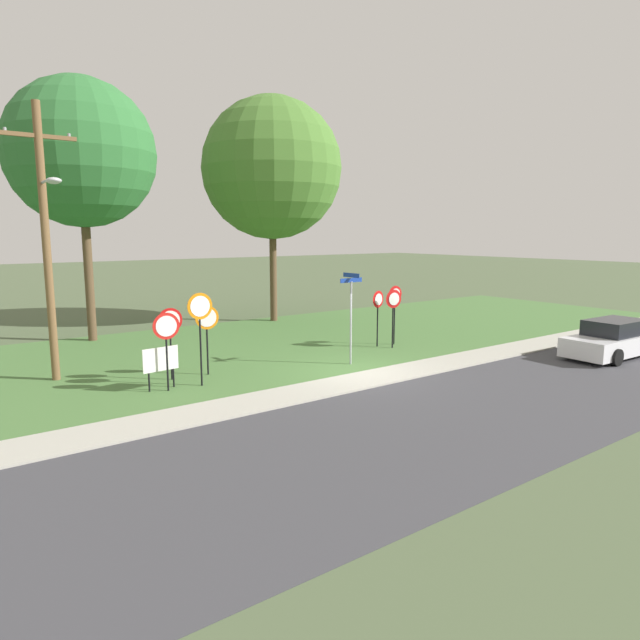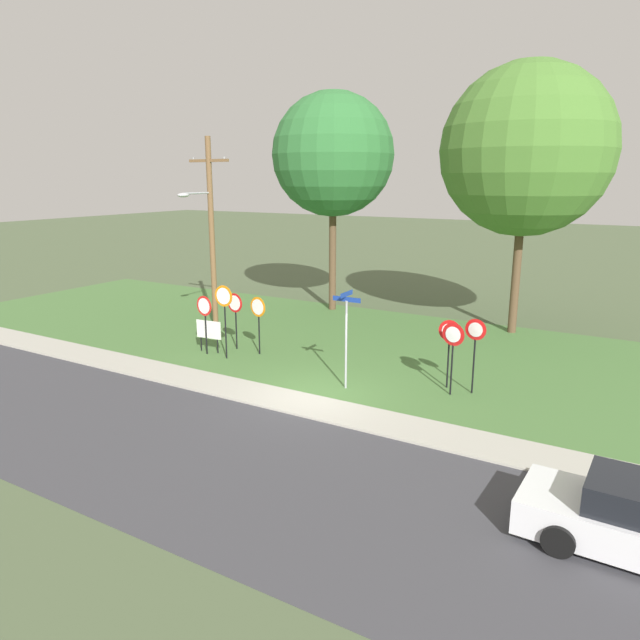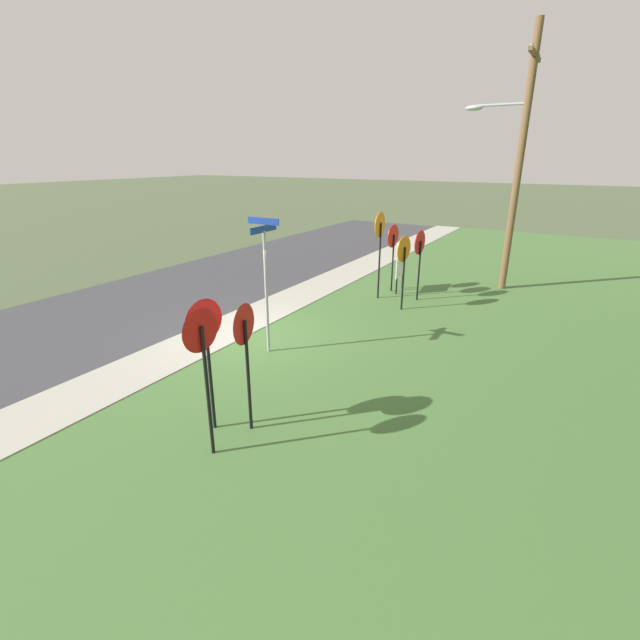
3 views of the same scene
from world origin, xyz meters
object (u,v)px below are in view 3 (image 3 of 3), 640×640
(stop_sign_far_left, at_px, (404,257))
(stop_sign_far_center, at_px, (420,250))
(yield_sign_near_right, at_px, (205,334))
(utility_pole, at_px, (516,154))
(yield_sign_near_left, at_px, (244,339))
(notice_board, at_px, (400,268))
(stop_sign_near_left, at_px, (380,236))
(stop_sign_near_right, at_px, (393,243))
(yield_sign_far_left, at_px, (202,349))
(street_name_post, at_px, (266,276))

(stop_sign_far_left, bearing_deg, stop_sign_far_center, -175.44)
(yield_sign_near_right, distance_m, utility_pole, 12.41)
(yield_sign_near_left, height_order, utility_pole, utility_pole)
(utility_pole, relative_size, notice_board, 6.66)
(notice_board, bearing_deg, stop_sign_far_left, 16.35)
(stop_sign_near_left, distance_m, stop_sign_near_right, 1.09)
(stop_sign_near_left, bearing_deg, notice_board, 161.97)
(stop_sign_near_right, relative_size, yield_sign_near_right, 0.98)
(stop_sign_far_center, height_order, utility_pole, utility_pole)
(yield_sign_near_right, height_order, yield_sign_far_left, yield_sign_far_left)
(stop_sign_far_left, height_order, stop_sign_far_center, stop_sign_far_center)
(yield_sign_near_left, height_order, street_name_post, street_name_post)
(yield_sign_far_left, bearing_deg, street_name_post, -152.85)
(stop_sign_near_left, relative_size, stop_sign_far_left, 1.24)
(yield_sign_near_left, distance_m, utility_pole, 12.03)
(yield_sign_near_left, distance_m, yield_sign_far_left, 0.86)
(stop_sign_far_center, height_order, yield_sign_near_left, same)
(yield_sign_near_left, bearing_deg, street_name_post, -159.50)
(yield_sign_near_right, distance_m, notice_board, 9.61)
(yield_sign_far_left, height_order, utility_pole, utility_pole)
(yield_sign_near_left, height_order, yield_sign_near_right, yield_sign_near_right)
(yield_sign_far_left, bearing_deg, stop_sign_near_left, -169.43)
(utility_pole, bearing_deg, yield_sign_near_right, -12.47)
(yield_sign_near_left, bearing_deg, stop_sign_near_right, 176.61)
(yield_sign_far_left, bearing_deg, utility_pole, 173.82)
(stop_sign_near_left, distance_m, yield_sign_near_left, 8.25)
(stop_sign_far_center, distance_m, yield_sign_far_left, 9.46)
(stop_sign_far_center, bearing_deg, yield_sign_far_left, 4.64)
(stop_sign_near_left, distance_m, notice_board, 1.69)
(stop_sign_far_left, xyz_separation_m, stop_sign_far_center, (-1.18, 0.09, 0.01))
(stop_sign_near_right, distance_m, utility_pole, 4.85)
(stop_sign_far_left, xyz_separation_m, utility_pole, (-4.09, 2.13, 2.87))
(stop_sign_far_left, distance_m, stop_sign_far_center, 1.18)
(stop_sign_near_left, distance_m, yield_sign_far_left, 9.07)
(street_name_post, xyz_separation_m, utility_pole, (-8.71, 3.73, 2.63))
(street_name_post, distance_m, utility_pole, 9.83)
(stop_sign_near_left, relative_size, yield_sign_near_right, 1.20)
(stop_sign_near_right, distance_m, yield_sign_near_left, 9.24)
(stop_sign_far_left, distance_m, street_name_post, 4.90)
(stop_sign_far_left, height_order, notice_board, stop_sign_far_left)
(stop_sign_far_left, bearing_deg, stop_sign_near_left, -114.60)
(yield_sign_near_left, bearing_deg, yield_sign_far_left, -16.16)
(utility_pole, bearing_deg, stop_sign_near_left, -43.89)
(yield_sign_near_left, height_order, notice_board, yield_sign_near_left)
(stop_sign_far_center, height_order, street_name_post, street_name_post)
(yield_sign_near_right, xyz_separation_m, notice_board, (-9.57, -0.27, -0.90))
(stop_sign_far_left, relative_size, yield_sign_far_left, 0.93)
(yield_sign_near_right, bearing_deg, stop_sign_near_right, -169.16)
(yield_sign_far_left, relative_size, street_name_post, 0.76)
(yield_sign_near_right, distance_m, yield_sign_far_left, 0.73)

